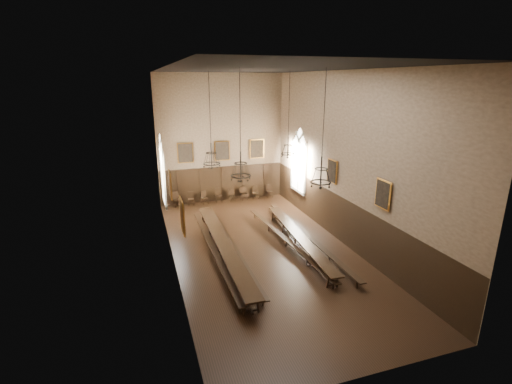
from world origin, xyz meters
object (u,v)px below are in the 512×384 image
table_right (299,241)px  chair_6 (256,195)px  chandelier_back_right (288,148)px  bench_right_inner (286,242)px  bench_left_inner (234,249)px  chandelier_front_right (321,176)px  chair_2 (205,200)px  chair_0 (177,202)px  bench_right_outer (307,238)px  bench_left_outer (214,252)px  chair_1 (191,201)px  table_left (224,250)px  chair_3 (219,198)px  chair_7 (269,193)px  chandelier_front_left (241,169)px  chandelier_back_left (212,158)px  chair_4 (232,198)px  chair_5 (244,196)px

table_right → chair_6: (0.44, 8.74, -0.07)m
chandelier_back_right → bench_right_inner: bearing=-112.6°
bench_left_inner → chandelier_front_right: 5.99m
chair_2 → chair_6: (3.86, 0.06, 0.01)m
chair_0 → chair_6: bearing=-18.0°
bench_right_outer → chair_0: 10.34m
bench_right_inner → chandelier_back_right: bearing=67.4°
bench_left_outer → chair_6: size_ratio=11.30×
bench_right_outer → chair_1: size_ratio=11.16×
chair_1 → chair_6: bearing=7.4°
table_left → chair_3: (1.68, 8.69, -0.11)m
chair_6 → chair_0: bearing=-170.6°
chair_2 → chair_7: size_ratio=0.95×
table_right → chair_6: size_ratio=9.73×
chair_0 → chandelier_front_left: (1.69, -10.75, 4.68)m
bench_right_inner → chair_3: chair_3 is taller
table_left → chandelier_back_left: (0.06, 2.58, 4.15)m
chandelier_back_right → chair_6: bearing=88.7°
table_left → chair_0: bearing=98.7°
bench_left_outer → chandelier_back_left: bearing=77.8°
table_left → chair_2: bearing=85.8°
table_right → chair_2: chair_2 is taller
table_right → chair_4: size_ratio=10.34×
chandelier_back_left → chair_4: bearing=66.8°
bench_left_outer → bench_left_inner: (1.01, -0.02, -0.01)m
chandelier_back_left → bench_right_inner: bearing=-34.4°
chair_5 → chandelier_back_right: chandelier_back_right is taller
chandelier_front_left → table_right: bearing=28.6°
bench_right_outer → table_right: bearing=-151.9°
table_left → chair_5: (3.55, 8.64, -0.11)m
bench_left_inner → chair_5: chair_5 is taller
chair_1 → chandelier_front_left: bearing=-79.5°
bench_right_inner → chair_1: (-3.78, 8.41, 0.00)m
bench_right_inner → bench_right_outer: (1.29, 0.07, 0.02)m
chair_2 → chair_5: 2.92m
chair_4 → chandelier_front_right: (1.23, -11.06, 4.26)m
chandelier_front_left → bench_left_outer: bearing=109.6°
chair_2 → chandelier_back_right: 8.61m
chandelier_back_left → chandelier_front_left: (0.30, -4.64, 0.43)m
chandelier_back_right → table_right: bearing=-96.9°
chandelier_front_right → chair_2: bearing=106.3°
chair_6 → chandelier_front_left: size_ratio=0.21×
chair_3 → chair_4: 0.97m
bench_right_outer → chair_4: chair_4 is taller
chair_7 → bench_right_outer: bearing=-97.4°
bench_right_outer → table_left: bearing=-176.1°
table_right → chandelier_front_left: chandelier_front_left is taller
bench_right_inner → chair_0: (-4.79, 8.44, 0.03)m
chair_3 → chair_7: 3.90m
bench_left_inner → bench_right_outer: size_ratio=0.97×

